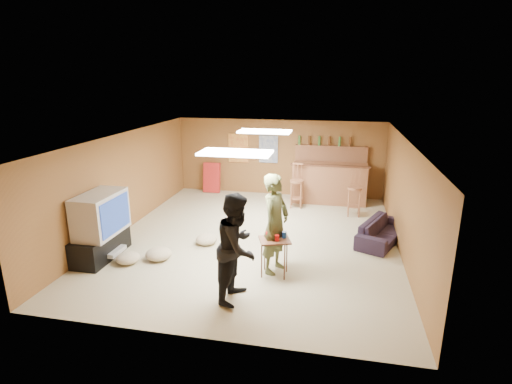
% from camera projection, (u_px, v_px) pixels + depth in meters
% --- Properties ---
extents(ground, '(7.00, 7.00, 0.00)m').
position_uv_depth(ground, '(254.00, 239.00, 8.68)').
color(ground, tan).
rests_on(ground, ground).
extents(ceiling, '(6.00, 7.00, 0.02)m').
position_uv_depth(ceiling, '(254.00, 138.00, 8.06)').
color(ceiling, silver).
rests_on(ceiling, ground).
extents(wall_back, '(6.00, 0.02, 2.20)m').
position_uv_depth(wall_back, '(279.00, 158.00, 11.66)').
color(wall_back, brown).
rests_on(wall_back, ground).
extents(wall_front, '(6.00, 0.02, 2.20)m').
position_uv_depth(wall_front, '(198.00, 264.00, 5.08)').
color(wall_front, brown).
rests_on(wall_front, ground).
extents(wall_left, '(0.02, 7.00, 2.20)m').
position_uv_depth(wall_left, '(123.00, 183.00, 8.95)').
color(wall_left, brown).
rests_on(wall_left, ground).
extents(wall_right, '(0.02, 7.00, 2.20)m').
position_uv_depth(wall_right, '(404.00, 199.00, 7.79)').
color(wall_right, brown).
rests_on(wall_right, ground).
extents(tv_stand, '(0.55, 1.30, 0.50)m').
position_uv_depth(tv_stand, '(101.00, 245.00, 7.72)').
color(tv_stand, black).
rests_on(tv_stand, ground).
extents(dvd_box, '(0.35, 0.50, 0.08)m').
position_uv_depth(dvd_box, '(112.00, 251.00, 7.71)').
color(dvd_box, '#B2B2B7').
rests_on(dvd_box, tv_stand).
extents(tv_body, '(0.60, 1.10, 0.80)m').
position_uv_depth(tv_body, '(101.00, 214.00, 7.53)').
color(tv_body, '#B2B2B7').
rests_on(tv_body, tv_stand).
extents(tv_screen, '(0.02, 0.95, 0.65)m').
position_uv_depth(tv_screen, '(116.00, 215.00, 7.47)').
color(tv_screen, navy).
rests_on(tv_screen, tv_body).
extents(bar_counter, '(2.00, 0.60, 1.10)m').
position_uv_depth(bar_counter, '(329.00, 183.00, 11.01)').
color(bar_counter, brown).
rests_on(bar_counter, ground).
extents(bar_lip, '(2.10, 0.12, 0.05)m').
position_uv_depth(bar_lip, '(330.00, 166.00, 10.62)').
color(bar_lip, '#442416').
rests_on(bar_lip, bar_counter).
extents(bar_shelf, '(2.00, 0.18, 0.05)m').
position_uv_depth(bar_shelf, '(331.00, 147.00, 11.16)').
color(bar_shelf, brown).
rests_on(bar_shelf, bar_backing).
extents(bar_backing, '(2.00, 0.14, 0.60)m').
position_uv_depth(bar_backing, '(331.00, 157.00, 11.27)').
color(bar_backing, brown).
rests_on(bar_backing, bar_counter).
extents(poster_left, '(0.60, 0.03, 0.85)m').
position_uv_depth(poster_left, '(238.00, 148.00, 11.78)').
color(poster_left, '#BF3F26').
rests_on(poster_left, wall_back).
extents(poster_right, '(0.55, 0.03, 0.80)m').
position_uv_depth(poster_right, '(268.00, 149.00, 11.61)').
color(poster_right, '#334C99').
rests_on(poster_right, wall_back).
extents(folding_chair_stack, '(0.50, 0.26, 0.91)m').
position_uv_depth(folding_chair_stack, '(212.00, 178.00, 12.04)').
color(folding_chair_stack, red).
rests_on(folding_chair_stack, ground).
extents(ceiling_panel_front, '(1.20, 0.60, 0.04)m').
position_uv_depth(ceiling_panel_front, '(236.00, 153.00, 6.66)').
color(ceiling_panel_front, white).
rests_on(ceiling_panel_front, ceiling).
extents(ceiling_panel_back, '(1.20, 0.60, 0.04)m').
position_uv_depth(ceiling_panel_back, '(265.00, 131.00, 9.20)').
color(ceiling_panel_back, white).
rests_on(ceiling_panel_back, ceiling).
extents(person_olive, '(0.63, 0.76, 1.80)m').
position_uv_depth(person_olive, '(275.00, 224.00, 7.02)').
color(person_olive, '#4F5632').
rests_on(person_olive, ground).
extents(person_black, '(0.76, 0.92, 1.73)m').
position_uv_depth(person_black, '(237.00, 247.00, 6.15)').
color(person_black, black).
rests_on(person_black, ground).
extents(sofa, '(1.23, 1.73, 0.47)m').
position_uv_depth(sofa, '(382.00, 231.00, 8.46)').
color(sofa, black).
rests_on(sofa, ground).
extents(tray_table, '(0.63, 0.56, 0.68)m').
position_uv_depth(tray_table, '(274.00, 257.00, 7.02)').
color(tray_table, '#442416').
rests_on(tray_table, ground).
extents(cup_red_near, '(0.11, 0.11, 0.12)m').
position_uv_depth(cup_red_near, '(268.00, 235.00, 6.97)').
color(cup_red_near, red).
rests_on(cup_red_near, tray_table).
extents(cup_red_far, '(0.09, 0.09, 0.10)m').
position_uv_depth(cup_red_far, '(277.00, 238.00, 6.85)').
color(cup_red_far, red).
rests_on(cup_red_far, tray_table).
extents(cup_blue, '(0.09, 0.09, 0.11)m').
position_uv_depth(cup_blue, '(284.00, 235.00, 6.97)').
color(cup_blue, navy).
rests_on(cup_blue, tray_table).
extents(bar_stool_left, '(0.45, 0.45, 1.22)m').
position_uv_depth(bar_stool_left, '(297.00, 185.00, 10.59)').
color(bar_stool_left, brown).
rests_on(bar_stool_left, ground).
extents(bar_stool_right, '(0.44, 0.44, 1.26)m').
position_uv_depth(bar_stool_right, '(355.00, 191.00, 9.94)').
color(bar_stool_right, brown).
rests_on(bar_stool_right, ground).
extents(cushion_near_tv, '(0.66, 0.66, 0.22)m').
position_uv_depth(cushion_near_tv, '(159.00, 254.00, 7.67)').
color(cushion_near_tv, tan).
rests_on(cushion_near_tv, ground).
extents(cushion_mid, '(0.52, 0.52, 0.20)m').
position_uv_depth(cushion_mid, '(206.00, 239.00, 8.38)').
color(cushion_mid, tan).
rests_on(cushion_mid, ground).
extents(cushion_far, '(0.45, 0.45, 0.20)m').
position_uv_depth(cushion_far, '(128.00, 258.00, 7.53)').
color(cushion_far, tan).
rests_on(cushion_far, ground).
extents(bottle_row, '(1.48, 0.08, 0.26)m').
position_uv_depth(bottle_row, '(324.00, 141.00, 11.14)').
color(bottle_row, '#3F7233').
rests_on(bottle_row, bar_shelf).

